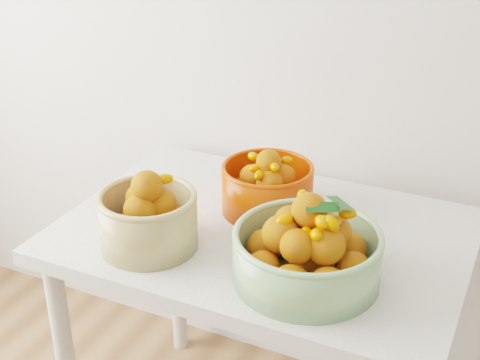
% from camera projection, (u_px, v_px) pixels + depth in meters
% --- Properties ---
extents(table, '(1.00, 0.70, 0.75)m').
position_uv_depth(table, '(263.00, 261.00, 1.72)').
color(table, silver).
rests_on(table, ground).
extents(bowl_cream, '(0.29, 0.29, 0.20)m').
position_uv_depth(bowl_cream, '(148.00, 218.00, 1.57)').
color(bowl_cream, tan).
rests_on(bowl_cream, table).
extents(bowl_green, '(0.34, 0.34, 0.21)m').
position_uv_depth(bowl_green, '(307.00, 251.00, 1.45)').
color(bowl_green, '#8CB57D').
rests_on(bowl_green, table).
extents(bowl_orange, '(0.29, 0.29, 0.17)m').
position_uv_depth(bowl_orange, '(267.00, 187.00, 1.73)').
color(bowl_orange, red).
rests_on(bowl_orange, table).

